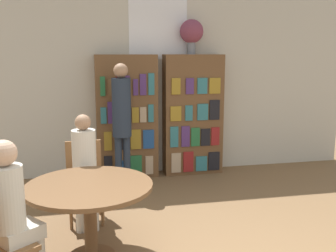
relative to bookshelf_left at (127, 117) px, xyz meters
The scene contains 9 objects.
wall_back 0.80m from the bookshelf_left, 20.56° to the left, with size 6.40×0.07×3.00m.
bookshelf_left is the anchor object (origin of this frame).
bookshelf_right 1.04m from the bookshelf_left, ahead, with size 0.92×0.34×1.87m.
flower_vase 1.62m from the bookshelf_left, ahead, with size 0.36×0.36×0.52m.
reading_table 2.51m from the bookshelf_left, 103.86° to the right, with size 1.16×1.16×0.73m.
chair_left_side 1.69m from the bookshelf_left, 113.26° to the right, with size 0.42×0.42×0.91m.
seated_reader_left 1.81m from the bookshelf_left, 110.70° to the right, with size 0.28×0.38×1.25m.
seated_reader_right 3.12m from the bookshelf_left, 112.07° to the right, with size 0.41×0.40×1.28m.
librarian_standing 0.53m from the bookshelf_left, 103.48° to the right, with size 0.26×0.53×1.76m.
Camera 1 is at (-1.10, -2.49, 1.91)m, focal length 42.00 mm.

